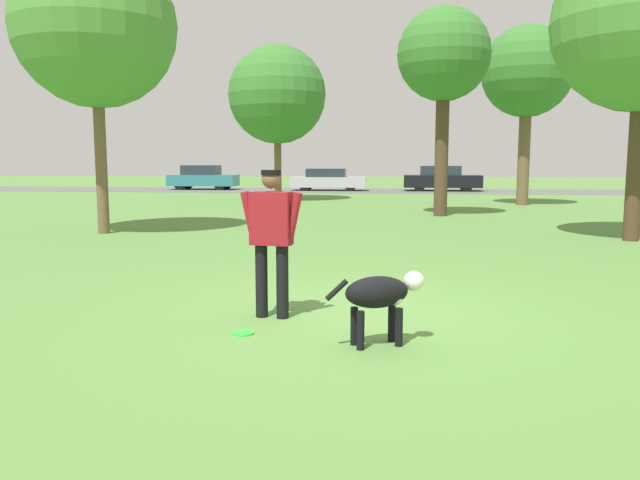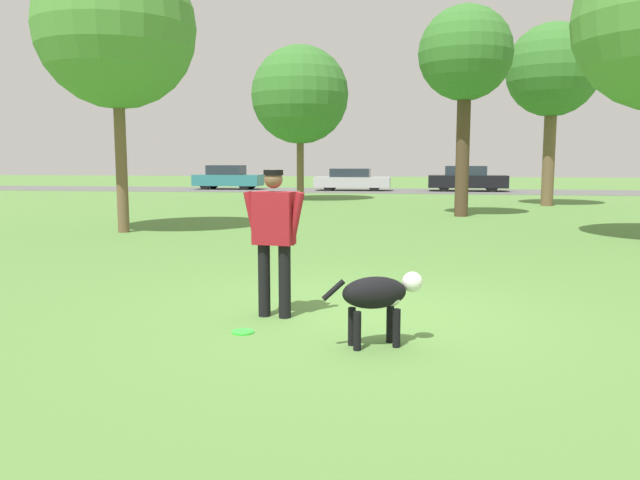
% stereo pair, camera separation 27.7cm
% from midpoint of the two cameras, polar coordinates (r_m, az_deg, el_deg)
% --- Properties ---
extents(ground_plane, '(120.00, 120.00, 0.00)m').
position_cam_midpoint_polar(ground_plane, '(6.88, 1.19, -6.75)').
color(ground_plane, '#56843D').
extents(far_road_strip, '(120.00, 6.00, 0.01)m').
position_cam_midpoint_polar(far_road_strip, '(34.95, 5.89, 4.49)').
color(far_road_strip, '#5B5B59').
rests_on(far_road_strip, ground_plane).
extents(person, '(0.69, 0.27, 1.57)m').
position_cam_midpoint_polar(person, '(6.58, -5.67, 0.77)').
color(person, black).
rests_on(person, ground_plane).
extents(dog, '(0.91, 0.53, 0.67)m').
position_cam_midpoint_polar(dog, '(5.64, 4.22, -5.03)').
color(dog, black).
rests_on(dog, ground_plane).
extents(frisbee, '(0.22, 0.22, 0.02)m').
position_cam_midpoint_polar(frisbee, '(6.16, -8.36, -8.41)').
color(frisbee, '#33D838').
rests_on(frisbee, ground_plane).
extents(tree_near_left, '(3.60, 3.60, 6.44)m').
position_cam_midpoint_polar(tree_near_left, '(15.49, -20.38, 17.83)').
color(tree_near_left, brown).
rests_on(tree_near_left, ground_plane).
extents(tree_mid_center, '(2.75, 2.75, 6.17)m').
position_cam_midpoint_polar(tree_mid_center, '(19.50, 10.85, 16.12)').
color(tree_mid_center, '#4C3826').
rests_on(tree_mid_center, ground_plane).
extents(tree_far_right, '(3.36, 3.36, 6.64)m').
position_cam_midpoint_polar(tree_far_right, '(24.99, 18.11, 14.34)').
color(tree_far_right, brown).
rests_on(tree_far_right, ground_plane).
extents(tree_far_left, '(4.04, 4.04, 6.41)m').
position_cam_midpoint_polar(tree_far_left, '(26.55, -4.24, 13.09)').
color(tree_far_left, brown).
rests_on(tree_far_left, ground_plane).
extents(parked_car_teal, '(3.93, 1.75, 1.41)m').
position_cam_midpoint_polar(parked_car_teal, '(37.07, -10.88, 5.61)').
color(parked_car_teal, teal).
rests_on(parked_car_teal, ground_plane).
extents(parked_car_silver, '(4.22, 1.76, 1.23)m').
position_cam_midpoint_polar(parked_car_silver, '(35.12, 0.51, 5.53)').
color(parked_car_silver, '#B7B7BC').
rests_on(parked_car_silver, ground_plane).
extents(parked_car_black, '(4.26, 1.91, 1.39)m').
position_cam_midpoint_polar(parked_car_black, '(35.33, 10.86, 5.52)').
color(parked_car_black, black).
rests_on(parked_car_black, ground_plane).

